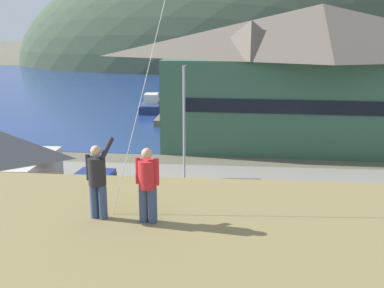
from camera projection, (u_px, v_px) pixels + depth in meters
The scene contains 18 objects.
ground_plane at pixel (188, 267), 20.15m from camera, with size 600.00×600.00×0.00m, color #66604C.
parking_lot_pad at pixel (197, 220), 24.96m from camera, with size 40.00×20.00×0.10m, color gray.
bay_water at pixel (223, 88), 78.00m from camera, with size 360.00×84.00×0.03m, color navy.
far_hill_west_ridge at pixel (225, 63), 131.35m from camera, with size 118.09×71.79×60.20m, color #3D4C38.
far_hill_east_peak at pixel (231, 62), 137.01m from camera, with size 105.58×58.39×78.74m, color #3D4C38.
far_hill_center_saddle at pixel (287, 62), 135.20m from camera, with size 125.32×48.99×49.66m, color #42513D.
harbor_lodge at pixel (319, 73), 39.26m from camera, with size 27.90×11.86×12.10m.
storage_shed_waterside at pixel (234, 119), 41.34m from camera, with size 6.01×4.97×4.18m.
wharf_dock at pixel (176, 113), 53.85m from camera, with size 3.20×12.55×0.70m.
moored_boat_wharfside at pixel (152, 105), 57.60m from camera, with size 2.78×7.44×2.16m.
moored_boat_outer_mooring at pixel (204, 109), 54.24m from camera, with size 2.54×6.09×2.16m.
parked_car_mid_row_far at pixel (203, 243), 20.08m from camera, with size 4.26×2.17×1.82m.
parked_car_front_row_red at pixel (244, 197), 25.47m from camera, with size 4.30×2.25×1.82m.
parked_car_corner_spot at pixel (88, 242), 20.19m from camera, with size 4.36×2.38×1.82m.
parked_car_back_row_right at pixel (97, 185), 27.40m from camera, with size 4.33×2.32×1.82m.
parking_light_pole at pixel (184, 119), 29.30m from camera, with size 0.24×0.78×7.79m.
person_kite_flyer at pixel (97, 179), 10.41m from camera, with size 0.60×0.62×1.86m.
person_companion at pixel (148, 183), 10.19m from camera, with size 0.54×0.40×1.74m.
Camera 1 is at (1.82, -18.06, 10.30)m, focal length 42.84 mm.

